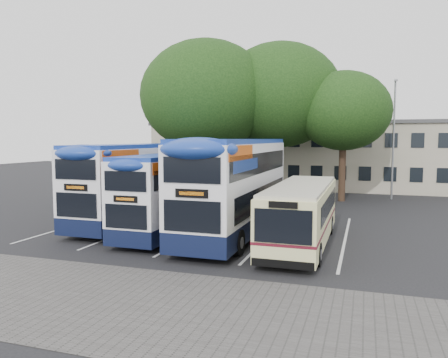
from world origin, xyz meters
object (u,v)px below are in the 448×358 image
bus_dd_right (236,182)px  bus_single (302,211)px  lamp_post (394,133)px  bus_dd_left (136,180)px  tree_mid (280,95)px  bus_dd_mid (175,189)px  tree_right (344,111)px  tree_left (206,96)px

bus_dd_right → bus_single: bus_dd_right is taller
lamp_post → bus_dd_left: 20.15m
tree_mid → bus_dd_mid: 15.85m
tree_mid → bus_single: (3.97, -15.40, -6.50)m
tree_right → bus_dd_left: tree_right is taller
tree_right → bus_single: bearing=-93.7°
bus_dd_mid → bus_single: (6.44, -0.89, -0.62)m
tree_right → bus_dd_left: (-10.38, -12.14, -4.26)m
tree_right → bus_dd_right: 14.63m
bus_single → bus_dd_right: bearing=161.6°
tree_right → bus_dd_right: tree_right is taller
lamp_post → bus_dd_left: bearing=-134.4°
tree_right → bus_dd_right: size_ratio=0.86×
lamp_post → tree_mid: 9.08m
tree_right → lamp_post: bearing=30.5°
tree_right → tree_mid: bearing=169.5°
lamp_post → tree_left: (-13.77, -3.70, 2.81)m
bus_dd_left → bus_dd_mid: size_ratio=1.12×
bus_single → bus_dd_mid: bearing=172.2°
tree_right → bus_single: (-0.94, -14.49, -5.13)m
bus_dd_left → tree_left: bearing=88.8°
bus_dd_right → bus_single: bearing=-18.4°
lamp_post → bus_dd_right: size_ratio=0.82×
tree_left → bus_single: bearing=-54.4°
bus_dd_right → bus_dd_left: bearing=168.6°
lamp_post → bus_dd_mid: size_ratio=0.97×
tree_right → bus_single: 15.40m
tree_left → bus_single: size_ratio=1.35×
bus_dd_left → bus_dd_mid: (3.01, -1.46, -0.25)m
bus_dd_mid → bus_single: bus_dd_mid is taller
bus_dd_mid → lamp_post: bearing=55.1°
tree_left → tree_mid: (5.26, 2.50, 0.13)m
lamp_post → bus_single: 17.58m
tree_right → bus_dd_left: 16.54m
tree_mid → bus_dd_right: size_ratio=1.09×
bus_dd_left → bus_single: 9.78m
tree_right → bus_dd_left: bearing=-130.5°
bus_dd_mid → tree_mid: bearing=80.4°
lamp_post → bus_dd_right: bearing=-116.9°
tree_left → tree_mid: tree_left is taller
bus_dd_right → bus_single: 3.66m
tree_mid → tree_right: size_ratio=1.26×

